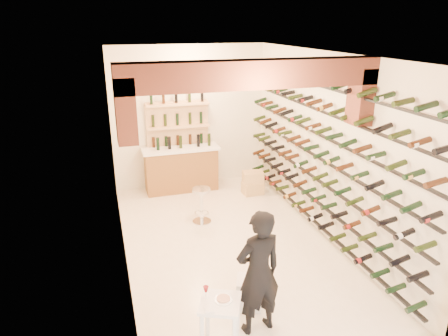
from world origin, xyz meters
name	(u,v)px	position (x,y,z in m)	size (l,w,h in m)	color
ground	(229,244)	(0.00, 0.00, 0.00)	(6.00, 6.00, 0.00)	white
room_shell	(235,121)	(0.00, -0.26, 2.25)	(3.52, 6.02, 3.21)	white
wine_rack	(314,151)	(1.53, 0.00, 1.55)	(0.32, 5.70, 2.56)	black
back_counter	(181,168)	(-0.30, 2.65, 0.53)	(1.70, 0.62, 1.29)	brown
back_shelving	(178,138)	(-0.30, 2.89, 1.17)	(1.40, 0.31, 2.73)	tan
tasting_table	(220,310)	(-0.83, -2.27, 0.54)	(0.60, 0.60, 0.80)	white
white_stool	(249,292)	(-0.24, -1.65, 0.21)	(0.33, 0.33, 0.42)	white
person	(258,273)	(-0.30, -2.09, 0.82)	(0.60, 0.39, 1.64)	black
chrome_barstool	(202,203)	(-0.26, 0.93, 0.41)	(0.36, 0.36, 0.70)	silver
crate_lower	(253,188)	(1.17, 1.94, 0.13)	(0.44, 0.31, 0.27)	tan
crate_upper	(253,177)	(1.17, 1.94, 0.40)	(0.44, 0.30, 0.26)	tan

